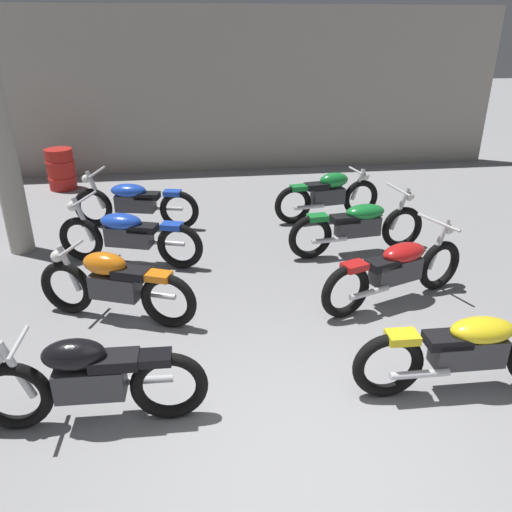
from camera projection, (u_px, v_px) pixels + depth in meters
name	position (u px, v px, depth m)	size (l,w,h in m)	color
ground_plane	(307.00, 466.00, 4.00)	(60.00, 60.00, 0.00)	gray
back_wall	(216.00, 92.00, 11.56)	(13.33, 0.24, 3.60)	#9E998E
support_pillar	(2.00, 147.00, 7.19)	(0.36, 0.36, 3.20)	#9E998E
motorcycle_left_row_0	(89.00, 379.00, 4.26)	(1.97, 0.48, 0.88)	black
motorcycle_left_row_1	(114.00, 284.00, 5.82)	(1.86, 0.85, 0.88)	black
motorcycle_left_row_2	(128.00, 235.00, 7.22)	(2.09, 0.92, 0.97)	black
motorcycle_left_row_3	(135.00, 202.00, 8.56)	(2.13, 0.79, 0.97)	black
motorcycle_right_row_0	(470.00, 349.00, 4.66)	(2.17, 0.68, 0.97)	black
motorcycle_right_row_1	(397.00, 269.00, 6.21)	(2.08, 0.95, 0.97)	black
motorcycle_right_row_2	(359.00, 225.00, 7.58)	(2.17, 0.68, 0.97)	black
motorcycle_right_row_3	(328.00, 195.00, 8.92)	(1.96, 0.58, 0.88)	black
oil_drum	(61.00, 169.00, 10.65)	(0.59, 0.59, 0.85)	red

